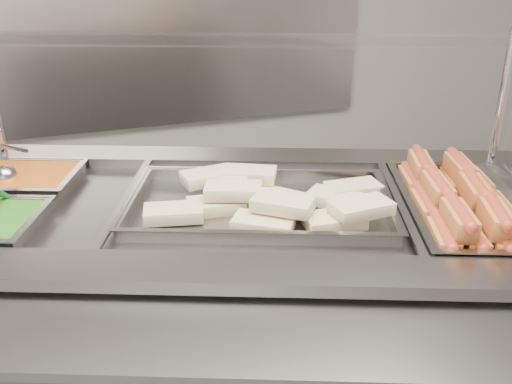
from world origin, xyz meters
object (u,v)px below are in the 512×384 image
object	(u,v)px
sneeze_guard	(241,47)
pan_hotdogs	(471,217)
ladle	(6,175)
steam_counter	(239,336)
pan_wraps	(260,209)

from	to	relation	value
sneeze_guard	pan_hotdogs	size ratio (longest dim) A/B	2.59
pan_hotdogs	ladle	world-z (taller)	ladle
steam_counter	ladle	distance (m)	0.92
sneeze_guard	pan_wraps	size ratio (longest dim) A/B	2.11
steam_counter	pan_hotdogs	world-z (taller)	pan_hotdogs
ladle	pan_wraps	bearing A→B (deg)	-31.14
pan_hotdogs	pan_wraps	distance (m)	0.62
sneeze_guard	steam_counter	bearing A→B (deg)	-111.19
steam_counter	pan_hotdogs	size ratio (longest dim) A/B	3.23
sneeze_guard	ladle	size ratio (longest dim) A/B	8.64
pan_wraps	ladle	bearing A→B (deg)	148.86
pan_hotdogs	ladle	xyz separation A→B (m)	(-1.29, 0.65, 0.05)
steam_counter	sneeze_guard	bearing A→B (deg)	68.81
sneeze_guard	ladle	bearing A→B (deg)	166.12
sneeze_guard	pan_wraps	xyz separation A→B (m)	(-0.03, -0.25, -0.43)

